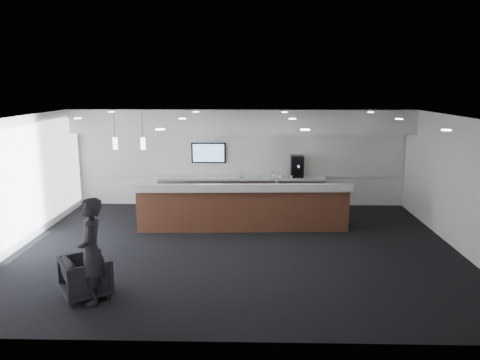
{
  "coord_description": "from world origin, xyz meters",
  "views": [
    {
      "loc": [
        0.32,
        -10.22,
        3.7
      ],
      "look_at": [
        0.03,
        1.3,
        1.34
      ],
      "focal_mm": 35.0,
      "sensor_mm": 36.0,
      "label": 1
    }
  ],
  "objects_px": {
    "coffee_machine": "(297,166)",
    "lounge_guest": "(91,251)",
    "service_counter": "(243,207)",
    "armchair": "(86,277)"
  },
  "relations": [
    {
      "from": "service_counter",
      "to": "armchair",
      "type": "bearing_deg",
      "value": -125.8
    },
    {
      "from": "armchair",
      "to": "lounge_guest",
      "type": "xyz_separation_m",
      "value": [
        0.2,
        -0.21,
        0.56
      ]
    },
    {
      "from": "service_counter",
      "to": "armchair",
      "type": "xyz_separation_m",
      "value": [
        -2.7,
        -4.08,
        -0.21
      ]
    },
    {
      "from": "coffee_machine",
      "to": "armchair",
      "type": "relative_size",
      "value": 0.81
    },
    {
      "from": "coffee_machine",
      "to": "lounge_guest",
      "type": "distance_m",
      "value": 7.65
    },
    {
      "from": "service_counter",
      "to": "armchair",
      "type": "distance_m",
      "value": 4.89
    },
    {
      "from": "coffee_machine",
      "to": "armchair",
      "type": "distance_m",
      "value": 7.64
    },
    {
      "from": "lounge_guest",
      "to": "armchair",
      "type": "bearing_deg",
      "value": -147.17
    },
    {
      "from": "service_counter",
      "to": "coffee_machine",
      "type": "height_order",
      "value": "coffee_machine"
    },
    {
      "from": "service_counter",
      "to": "lounge_guest",
      "type": "xyz_separation_m",
      "value": [
        -2.5,
        -4.28,
        0.35
      ]
    }
  ]
}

